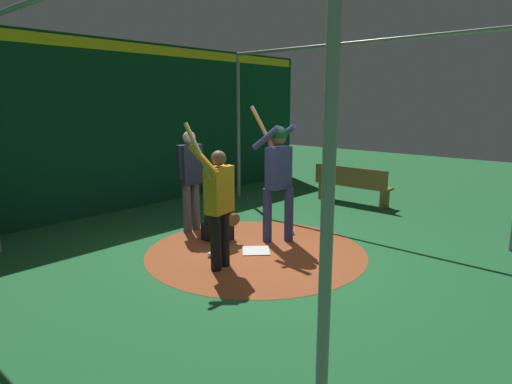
{
  "coord_description": "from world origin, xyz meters",
  "views": [
    {
      "loc": [
        4.3,
        -4.82,
        2.31
      ],
      "look_at": [
        0.0,
        0.0,
        0.95
      ],
      "focal_mm": 30.49,
      "sensor_mm": 36.0,
      "label": 1
    }
  ],
  "objects_px": {
    "baseball_0": "(210,255)",
    "baseball_2": "(266,226)",
    "batter": "(278,172)",
    "catcher": "(219,219)",
    "visitor": "(219,201)",
    "umpire": "(190,175)",
    "home_plate": "(256,251)",
    "bench": "(352,184)",
    "baseball_1": "(293,232)"
  },
  "relations": [
    {
      "from": "baseball_0",
      "to": "baseball_2",
      "type": "bearing_deg",
      "value": 101.99
    },
    {
      "from": "umpire",
      "to": "bench",
      "type": "xyz_separation_m",
      "value": [
        1.06,
        3.84,
        -0.57
      ]
    },
    {
      "from": "catcher",
      "to": "baseball_1",
      "type": "distance_m",
      "value": 1.34
    },
    {
      "from": "visitor",
      "to": "baseball_2",
      "type": "xyz_separation_m",
      "value": [
        -0.79,
        1.94,
        -0.92
      ]
    },
    {
      "from": "catcher",
      "to": "visitor",
      "type": "height_order",
      "value": "visitor"
    },
    {
      "from": "visitor",
      "to": "baseball_0",
      "type": "bearing_deg",
      "value": 144.98
    },
    {
      "from": "home_plate",
      "to": "visitor",
      "type": "distance_m",
      "value": 1.28
    },
    {
      "from": "home_plate",
      "to": "baseball_2",
      "type": "bearing_deg",
      "value": 123.19
    },
    {
      "from": "home_plate",
      "to": "baseball_2",
      "type": "distance_m",
      "value": 1.3
    },
    {
      "from": "baseball_1",
      "to": "visitor",
      "type": "bearing_deg",
      "value": -84.86
    },
    {
      "from": "bench",
      "to": "baseball_2",
      "type": "bearing_deg",
      "value": -93.34
    },
    {
      "from": "umpire",
      "to": "home_plate",
      "type": "bearing_deg",
      "value": -1.93
    },
    {
      "from": "baseball_0",
      "to": "home_plate",
      "type": "bearing_deg",
      "value": 62.81
    },
    {
      "from": "home_plate",
      "to": "umpire",
      "type": "height_order",
      "value": "umpire"
    },
    {
      "from": "umpire",
      "to": "baseball_1",
      "type": "height_order",
      "value": "umpire"
    },
    {
      "from": "home_plate",
      "to": "baseball_0",
      "type": "bearing_deg",
      "value": -117.19
    },
    {
      "from": "bench",
      "to": "baseball_2",
      "type": "relative_size",
      "value": 24.51
    },
    {
      "from": "catcher",
      "to": "baseball_1",
      "type": "xyz_separation_m",
      "value": [
        0.73,
        1.07,
        -0.33
      ]
    },
    {
      "from": "catcher",
      "to": "baseball_0",
      "type": "distance_m",
      "value": 0.9
    },
    {
      "from": "catcher",
      "to": "baseball_1",
      "type": "relative_size",
      "value": 13.0
    },
    {
      "from": "home_plate",
      "to": "baseball_1",
      "type": "relative_size",
      "value": 5.68
    },
    {
      "from": "bench",
      "to": "umpire",
      "type": "bearing_deg",
      "value": -105.39
    },
    {
      "from": "catcher",
      "to": "visitor",
      "type": "xyz_separation_m",
      "value": [
        0.91,
        -0.86,
        0.59
      ]
    },
    {
      "from": "batter",
      "to": "baseball_2",
      "type": "bearing_deg",
      "value": 143.44
    },
    {
      "from": "home_plate",
      "to": "batter",
      "type": "xyz_separation_m",
      "value": [
        -0.07,
        0.61,
        1.17
      ]
    },
    {
      "from": "batter",
      "to": "visitor",
      "type": "xyz_separation_m",
      "value": [
        0.15,
        -1.46,
        -0.22
      ]
    },
    {
      "from": "catcher",
      "to": "baseball_1",
      "type": "bearing_deg",
      "value": 55.6
    },
    {
      "from": "bench",
      "to": "baseball_0",
      "type": "bearing_deg",
      "value": -87.38
    },
    {
      "from": "batter",
      "to": "bench",
      "type": "bearing_deg",
      "value": 98.28
    },
    {
      "from": "bench",
      "to": "batter",
      "type": "bearing_deg",
      "value": -81.72
    },
    {
      "from": "umpire",
      "to": "visitor",
      "type": "relative_size",
      "value": 0.88
    },
    {
      "from": "home_plate",
      "to": "bench",
      "type": "bearing_deg",
      "value": 98.02
    },
    {
      "from": "bench",
      "to": "baseball_2",
      "type": "xyz_separation_m",
      "value": [
        -0.16,
        -2.81,
        -0.41
      ]
    },
    {
      "from": "batter",
      "to": "baseball_1",
      "type": "height_order",
      "value": "batter"
    },
    {
      "from": "catcher",
      "to": "umpire",
      "type": "bearing_deg",
      "value": 176.83
    },
    {
      "from": "baseball_1",
      "to": "baseball_2",
      "type": "relative_size",
      "value": 1.0
    },
    {
      "from": "home_plate",
      "to": "bench",
      "type": "relative_size",
      "value": 0.23
    },
    {
      "from": "umpire",
      "to": "baseball_0",
      "type": "xyz_separation_m",
      "value": [
        1.27,
        -0.72,
        -0.97
      ]
    },
    {
      "from": "baseball_0",
      "to": "catcher",
      "type": "bearing_deg",
      "value": 126.12
    },
    {
      "from": "baseball_1",
      "to": "baseball_2",
      "type": "bearing_deg",
      "value": 179.35
    },
    {
      "from": "bench",
      "to": "baseball_0",
      "type": "distance_m",
      "value": 4.58
    },
    {
      "from": "baseball_0",
      "to": "batter",
      "type": "bearing_deg",
      "value": 78.11
    },
    {
      "from": "umpire",
      "to": "visitor",
      "type": "height_order",
      "value": "visitor"
    },
    {
      "from": "bench",
      "to": "baseball_1",
      "type": "distance_m",
      "value": 2.88
    },
    {
      "from": "visitor",
      "to": "umpire",
      "type": "bearing_deg",
      "value": 140.9
    },
    {
      "from": "catcher",
      "to": "baseball_0",
      "type": "height_order",
      "value": "catcher"
    },
    {
      "from": "visitor",
      "to": "bench",
      "type": "height_order",
      "value": "visitor"
    },
    {
      "from": "baseball_2",
      "to": "visitor",
      "type": "bearing_deg",
      "value": -67.9
    },
    {
      "from": "home_plate",
      "to": "visitor",
      "type": "height_order",
      "value": "visitor"
    },
    {
      "from": "baseball_2",
      "to": "baseball_0",
      "type": "bearing_deg",
      "value": -78.01
    }
  ]
}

